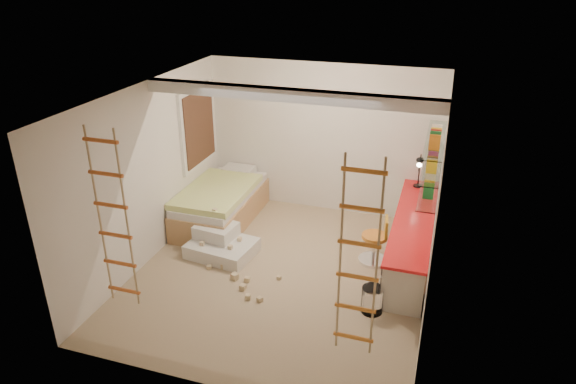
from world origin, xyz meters
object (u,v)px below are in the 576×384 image
(desk, at_px, (412,238))
(play_platform, at_px, (221,243))
(swivel_chair, at_px, (375,246))
(bed, at_px, (221,203))

(desk, bearing_deg, play_platform, -167.61)
(desk, bearing_deg, swivel_chair, -163.65)
(swivel_chair, distance_m, play_platform, 2.33)
(desk, bearing_deg, bed, 173.51)
(swivel_chair, height_order, play_platform, swivel_chair)
(bed, height_order, play_platform, bed)
(bed, distance_m, swivel_chair, 2.75)
(desk, xyz_separation_m, swivel_chair, (-0.50, -0.15, -0.14))
(desk, distance_m, play_platform, 2.86)
(desk, relative_size, play_platform, 2.70)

